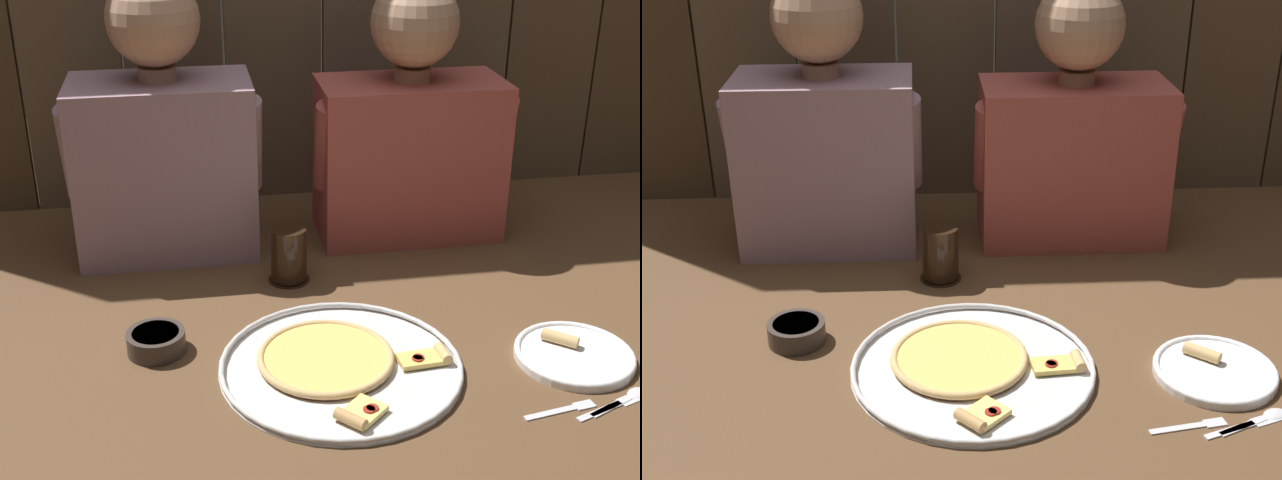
% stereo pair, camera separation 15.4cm
% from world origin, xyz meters
% --- Properties ---
extents(ground_plane, '(3.20, 3.20, 0.00)m').
position_xyz_m(ground_plane, '(0.00, 0.00, 0.00)').
color(ground_plane, brown).
extents(pizza_tray, '(0.43, 0.43, 0.03)m').
position_xyz_m(pizza_tray, '(0.01, -0.05, 0.01)').
color(pizza_tray, silver).
rests_on(pizza_tray, ground).
extents(dinner_plate, '(0.21, 0.21, 0.03)m').
position_xyz_m(dinner_plate, '(0.44, -0.10, 0.01)').
color(dinner_plate, white).
rests_on(dinner_plate, ground).
extents(drinking_glass, '(0.09, 0.09, 0.12)m').
position_xyz_m(drinking_glass, '(-0.03, 0.29, 0.06)').
color(drinking_glass, black).
rests_on(drinking_glass, ground).
extents(dipping_bowl, '(0.11, 0.11, 0.04)m').
position_xyz_m(dipping_bowl, '(-0.31, 0.05, 0.02)').
color(dipping_bowl, '#3D332D').
rests_on(dipping_bowl, ground).
extents(table_fork, '(0.13, 0.04, 0.01)m').
position_xyz_m(table_fork, '(0.35, -0.24, 0.00)').
color(table_fork, silver).
rests_on(table_fork, ground).
extents(table_knife, '(0.15, 0.07, 0.01)m').
position_xyz_m(table_knife, '(0.44, -0.24, 0.00)').
color(table_knife, silver).
rests_on(table_knife, ground).
extents(table_spoon, '(0.14, 0.08, 0.01)m').
position_xyz_m(table_spoon, '(0.48, -0.22, 0.00)').
color(table_spoon, silver).
rests_on(table_spoon, ground).
extents(diner_left, '(0.43, 0.23, 0.62)m').
position_xyz_m(diner_left, '(-0.28, 0.49, 0.28)').
color(diner_left, gray).
rests_on(diner_left, ground).
extents(diner_right, '(0.45, 0.21, 0.60)m').
position_xyz_m(diner_right, '(0.28, 0.49, 0.27)').
color(diner_right, '#AD4C47').
rests_on(diner_right, ground).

